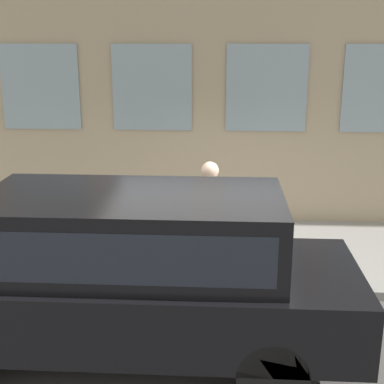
# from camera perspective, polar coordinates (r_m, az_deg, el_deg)

# --- Properties ---
(ground_plane) EXTENTS (80.00, 80.00, 0.00)m
(ground_plane) POSITION_cam_1_polar(r_m,az_deg,el_deg) (7.65, 1.00, -11.03)
(ground_plane) COLOR #514F4C
(sidewalk) EXTENTS (2.95, 60.00, 0.13)m
(sidewalk) POSITION_cam_1_polar(r_m,az_deg,el_deg) (8.97, 1.40, -6.34)
(sidewalk) COLOR gray
(sidewalk) RESTS_ON ground_plane
(fire_hydrant) EXTENTS (0.37, 0.47, 0.80)m
(fire_hydrant) POSITION_cam_1_polar(r_m,az_deg,el_deg) (7.88, -1.92, -5.92)
(fire_hydrant) COLOR gold
(fire_hydrant) RESTS_ON sidewalk
(person) EXTENTS (0.39, 0.26, 1.63)m
(person) POSITION_cam_1_polar(r_m,az_deg,el_deg) (7.97, 1.89, -1.31)
(person) COLOR navy
(person) RESTS_ON sidewalk
(parked_truck_black_near) EXTENTS (1.81, 5.15, 1.91)m
(parked_truck_black_near) POSITION_cam_1_polar(r_m,az_deg,el_deg) (5.96, -6.81, -7.92)
(parked_truck_black_near) COLOR black
(parked_truck_black_near) RESTS_ON ground_plane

